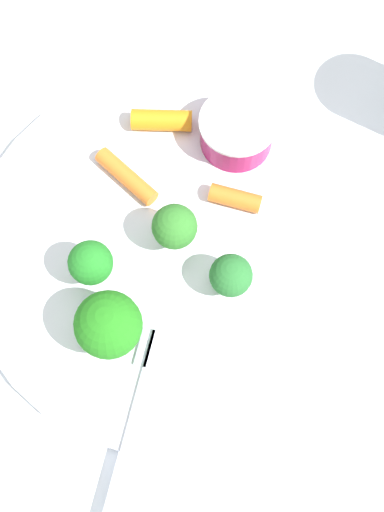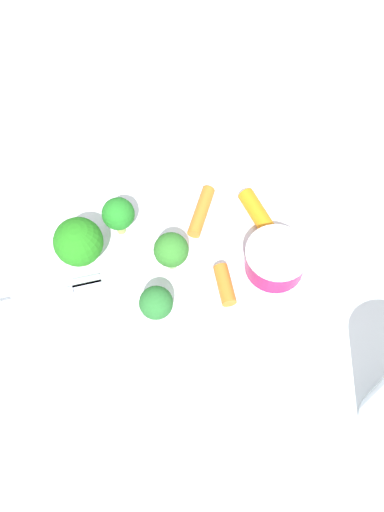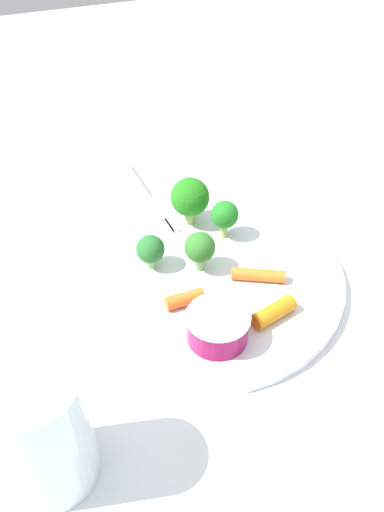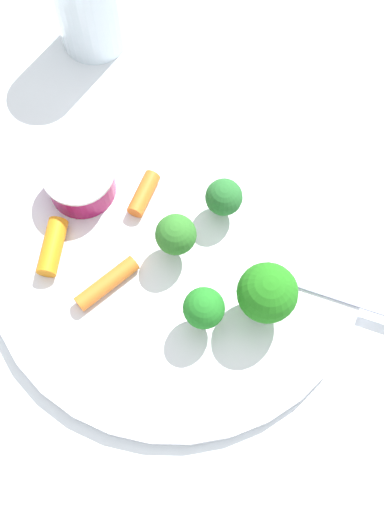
% 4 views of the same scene
% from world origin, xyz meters
% --- Properties ---
extents(ground_plane, '(2.40, 2.40, 0.00)m').
position_xyz_m(ground_plane, '(0.00, 0.00, 0.00)').
color(ground_plane, white).
extents(plate, '(0.32, 0.32, 0.01)m').
position_xyz_m(plate, '(0.00, 0.00, 0.01)').
color(plate, silver).
rests_on(plate, ground_plane).
extents(sauce_cup, '(0.06, 0.06, 0.03)m').
position_xyz_m(sauce_cup, '(0.10, -0.03, 0.03)').
color(sauce_cup, '#8D1049').
rests_on(sauce_cup, plate).
extents(broccoli_floret_0, '(0.03, 0.03, 0.04)m').
position_xyz_m(broccoli_floret_0, '(-0.03, -0.05, 0.04)').
color(broccoli_floret_0, '#8CC575').
rests_on(broccoli_floret_0, plate).
extents(broccoli_floret_1, '(0.05, 0.05, 0.06)m').
position_xyz_m(broccoli_floret_1, '(-0.08, 0.03, 0.05)').
color(broccoli_floret_1, '#90B65B').
rests_on(broccoli_floret_1, plate).
extents(broccoli_floret_2, '(0.03, 0.03, 0.05)m').
position_xyz_m(broccoli_floret_2, '(-0.00, -0.00, 0.04)').
color(broccoli_floret_2, '#7DAF66').
rests_on(broccoli_floret_2, plate).
extents(broccoli_floret_3, '(0.03, 0.03, 0.05)m').
position_xyz_m(broccoli_floret_3, '(-0.04, 0.05, 0.04)').
color(broccoli_floret_3, '#9AAD57').
rests_on(broccoli_floret_3, plate).
extents(carrot_stick_0, '(0.04, 0.06, 0.01)m').
position_xyz_m(carrot_stick_0, '(0.04, 0.05, 0.02)').
color(carrot_stick_0, orange).
rests_on(carrot_stick_0, plate).
extents(carrot_stick_1, '(0.03, 0.05, 0.02)m').
position_xyz_m(carrot_stick_1, '(0.10, 0.03, 0.02)').
color(carrot_stick_1, orange).
rests_on(carrot_stick_1, plate).
extents(carrot_stick_2, '(0.02, 0.04, 0.01)m').
position_xyz_m(carrot_stick_2, '(0.04, -0.04, 0.02)').
color(carrot_stick_2, orange).
rests_on(carrot_stick_2, plate).
extents(fork, '(0.20, 0.01, 0.00)m').
position_xyz_m(fork, '(-0.17, 0.00, 0.01)').
color(fork, '#ABB0C8').
rests_on(fork, plate).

